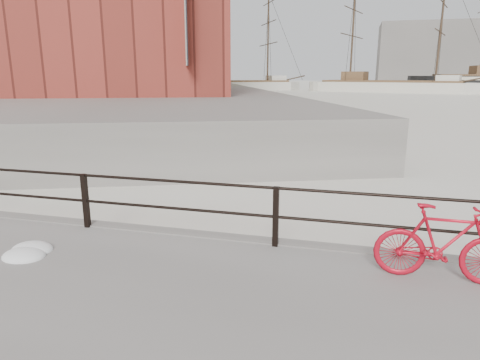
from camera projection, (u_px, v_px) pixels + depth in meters
The scene contains 10 objects.
far_quay at pixel (157, 85), 83.61m from camera, with size 24.00×150.00×1.80m, color gray.
bicycle at pixel (444, 243), 5.71m from camera, with size 1.78×0.27×1.07m, color red.
schooner_mid at pixel (390, 92), 74.26m from camera, with size 31.31×13.25×22.31m, color beige, non-canonical shape.
schooner_left at pixel (237, 90), 83.48m from camera, with size 26.86×12.21×20.16m, color beige, non-canonical shape.
workboat_near at pixel (44, 111), 36.86m from camera, with size 13.21×4.40×7.00m, color black, non-canonical shape.
workboat_far at pixel (110, 100), 51.98m from camera, with size 12.24×4.23×7.00m, color black, non-canonical shape.
apartment_cream at pixel (138, 16), 70.96m from camera, with size 20.00×15.00×21.20m, color beige.
apartment_grey at pixel (148, 24), 91.90m from camera, with size 22.00×15.00×23.20m, color #A2A39E.
apartment_brick at pixel (155, 38), 114.29m from camera, with size 24.00×15.00×21.20m, color brown.
industrial_west at pixel (433, 54), 130.59m from camera, with size 32.00×18.00×18.00m, color gray.
Camera 1 is at (-2.39, -6.62, 3.09)m, focal length 32.00 mm.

